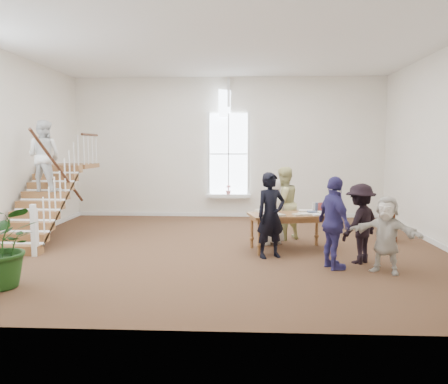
# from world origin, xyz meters

# --- Properties ---
(ground) EXTENTS (10.00, 10.00, 0.00)m
(ground) POSITION_xyz_m (0.00, 0.00, 0.00)
(ground) COLOR #4A331D
(ground) RESTS_ON ground
(room_shell) EXTENTS (10.49, 10.00, 10.00)m
(room_shell) POSITION_xyz_m (-0.00, 4.39, 0.40)
(room_shell) COLOR silver
(room_shell) RESTS_ON ground
(staircase) EXTENTS (1.10, 4.10, 2.92)m
(staircase) POSITION_xyz_m (-4.34, 0.75, 1.62)
(staircase) COLOR brown
(staircase) RESTS_ON ground
(library_table) EXTENTS (1.89, 1.23, 0.88)m
(library_table) POSITION_xyz_m (1.53, -0.15, 0.73)
(library_table) COLOR brown
(library_table) RESTS_ON ground
(police_officer) EXTENTS (0.77, 0.67, 1.77)m
(police_officer) POSITION_xyz_m (1.07, -0.79, 0.88)
(police_officer) COLOR black
(police_officer) RESTS_ON ground
(elderly_woman) EXTENTS (0.91, 0.78, 1.58)m
(elderly_woman) POSITION_xyz_m (1.17, 0.46, 0.79)
(elderly_woman) COLOR silver
(elderly_woman) RESTS_ON ground
(person_yellow) EXTENTS (1.11, 1.07, 1.80)m
(person_yellow) POSITION_xyz_m (1.47, 0.96, 0.90)
(person_yellow) COLOR #CFC881
(person_yellow) RESTS_ON ground
(woman_cluster_a) EXTENTS (0.72, 1.10, 1.75)m
(woman_cluster_a) POSITION_xyz_m (2.20, -1.59, 0.87)
(woman_cluster_a) COLOR navy
(woman_cluster_a) RESTS_ON ground
(woman_cluster_b) EXTENTS (1.14, 1.13, 1.57)m
(woman_cluster_b) POSITION_xyz_m (2.80, -1.14, 0.79)
(woman_cluster_b) COLOR black
(woman_cluster_b) RESTS_ON ground
(woman_cluster_c) EXTENTS (1.33, 1.04, 1.41)m
(woman_cluster_c) POSITION_xyz_m (3.10, -1.79, 0.70)
(woman_cluster_c) COLOR silver
(woman_cluster_c) RESTS_ON ground
(floor_plant) EXTENTS (1.47, 1.35, 1.37)m
(floor_plant) POSITION_xyz_m (-3.40, -2.94, 0.68)
(floor_plant) COLOR #183D13
(floor_plant) RESTS_ON ground
(side_chair) EXTENTS (0.40, 0.40, 0.85)m
(side_chair) POSITION_xyz_m (4.01, 0.89, 0.47)
(side_chair) COLOR #3B1F10
(side_chair) RESTS_ON ground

